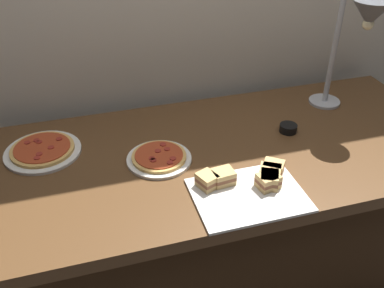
% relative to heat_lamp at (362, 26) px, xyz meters
% --- Properties ---
extents(ground_plane, '(8.00, 8.00, 0.00)m').
position_rel_heat_lamp_xyz_m(ground_plane, '(-0.57, -0.08, -1.17)').
color(ground_plane, '#38332D').
extents(back_wall, '(4.40, 0.04, 2.40)m').
position_rel_heat_lamp_xyz_m(back_wall, '(-0.57, 0.42, 0.03)').
color(back_wall, beige).
rests_on(back_wall, ground_plane).
extents(buffet_table, '(1.90, 0.84, 0.76)m').
position_rel_heat_lamp_xyz_m(buffet_table, '(-0.57, -0.08, -0.78)').
color(buffet_table, brown).
rests_on(buffet_table, ground_plane).
extents(heat_lamp, '(0.15, 0.32, 0.53)m').
position_rel_heat_lamp_xyz_m(heat_lamp, '(0.00, 0.00, 0.00)').
color(heat_lamp, '#B7BABF').
rests_on(heat_lamp, buffet_table).
extents(pizza_plate_front, '(0.24, 0.24, 0.03)m').
position_rel_heat_lamp_xyz_m(pizza_plate_front, '(-0.83, -0.08, -0.40)').
color(pizza_plate_front, white).
rests_on(pizza_plate_front, buffet_table).
extents(pizza_plate_center, '(0.29, 0.29, 0.03)m').
position_rel_heat_lamp_xyz_m(pizza_plate_center, '(-1.25, 0.09, -0.40)').
color(pizza_plate_center, white).
rests_on(pizza_plate_center, buffet_table).
extents(sandwich_platter, '(0.37, 0.28, 0.06)m').
position_rel_heat_lamp_xyz_m(sandwich_platter, '(-0.57, -0.34, -0.39)').
color(sandwich_platter, white).
rests_on(sandwich_platter, buffet_table).
extents(sauce_cup_near, '(0.07, 0.07, 0.03)m').
position_rel_heat_lamp_xyz_m(sauce_cup_near, '(-0.28, -0.03, -0.39)').
color(sauce_cup_near, black).
rests_on(sauce_cup_near, buffet_table).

